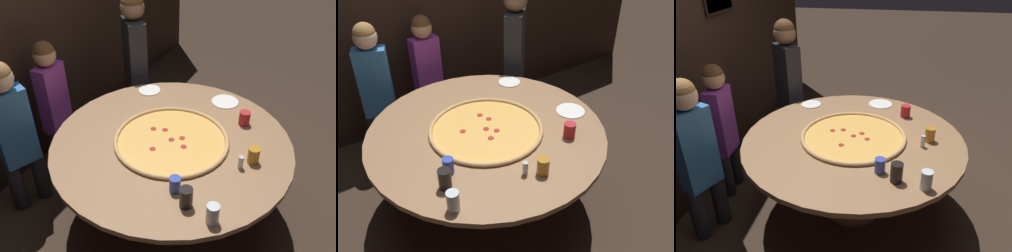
% 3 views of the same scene
% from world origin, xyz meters
% --- Properties ---
extents(ground_plane, '(24.00, 24.00, 0.00)m').
position_xyz_m(ground_plane, '(0.00, 0.00, 0.00)').
color(ground_plane, '#38281E').
extents(back_wall, '(6.40, 0.08, 2.60)m').
position_xyz_m(back_wall, '(0.00, 1.50, 1.30)').
color(back_wall, black).
rests_on(back_wall, ground_plane).
extents(dining_table, '(1.79, 1.79, 0.74)m').
position_xyz_m(dining_table, '(0.00, 0.00, 0.63)').
color(dining_table, '#936B47').
rests_on(dining_table, ground_plane).
extents(giant_pizza, '(0.86, 0.86, 0.03)m').
position_xyz_m(giant_pizza, '(0.00, -0.00, 0.75)').
color(giant_pizza, '#E5A84C').
rests_on(giant_pizza, dining_table).
extents(drink_cup_centre_back, '(0.08, 0.08, 0.13)m').
position_xyz_m(drink_cup_centre_back, '(-0.57, -0.55, 0.81)').
color(drink_cup_centre_back, silver).
rests_on(drink_cup_centre_back, dining_table).
extents(drink_cup_near_right, '(0.09, 0.09, 0.11)m').
position_xyz_m(drink_cup_near_right, '(0.46, -0.41, 0.80)').
color(drink_cup_near_right, '#B22328').
rests_on(drink_cup_near_right, dining_table).
extents(drink_cup_front_edge, '(0.08, 0.08, 0.14)m').
position_xyz_m(drink_cup_front_edge, '(-0.53, -0.36, 0.81)').
color(drink_cup_front_edge, black).
rests_on(drink_cup_front_edge, dining_table).
extents(drink_cup_far_right, '(0.07, 0.07, 0.11)m').
position_xyz_m(drink_cup_far_right, '(-0.45, -0.25, 0.79)').
color(drink_cup_far_right, '#384CB7').
rests_on(drink_cup_far_right, dining_table).
extents(drink_cup_far_left, '(0.08, 0.08, 0.12)m').
position_xyz_m(drink_cup_far_left, '(0.05, -0.61, 0.80)').
color(drink_cup_far_left, '#BC7A23').
rests_on(drink_cup_far_left, dining_table).
extents(white_plate_beside_cup, '(0.20, 0.20, 0.01)m').
position_xyz_m(white_plate_beside_cup, '(0.58, 0.51, 0.74)').
color(white_plate_beside_cup, white).
rests_on(white_plate_beside_cup, dining_table).
extents(white_plate_right_side, '(0.23, 0.23, 0.01)m').
position_xyz_m(white_plate_right_side, '(0.70, -0.17, 0.74)').
color(white_plate_right_side, white).
rests_on(white_plate_right_side, dining_table).
extents(condiment_shaker, '(0.04, 0.04, 0.10)m').
position_xyz_m(condiment_shaker, '(-0.05, -0.55, 0.79)').
color(condiment_shaker, silver).
rests_on(condiment_shaker, dining_table).
extents(diner_side_left, '(0.35, 0.24, 1.34)m').
position_xyz_m(diner_side_left, '(-0.46, 1.12, 0.76)').
color(diner_side_left, '#232328').
rests_on(diner_side_left, ground_plane).
extents(diner_far_left, '(0.32, 0.19, 1.27)m').
position_xyz_m(diner_far_left, '(0.08, 1.21, 0.72)').
color(diner_far_left, '#232328').
rests_on(diner_far_left, ground_plane).
extents(diner_centre_back, '(0.36, 0.37, 1.51)m').
position_xyz_m(diner_centre_back, '(0.87, 0.84, 0.86)').
color(diner_centre_back, '#232328').
rests_on(diner_centre_back, ground_plane).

